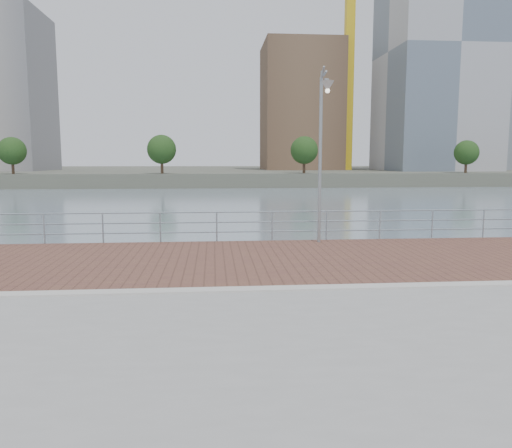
{
  "coord_description": "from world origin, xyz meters",
  "views": [
    {
      "loc": [
        -1.13,
        -11.24,
        3.04
      ],
      "look_at": [
        0.0,
        2.0,
        1.3
      ],
      "focal_mm": 35.0,
      "sensor_mm": 36.0,
      "label": 1
    }
  ],
  "objects": [
    {
      "name": "tower_crane",
      "position": [
        27.36,
        104.0,
        33.5
      ],
      "size": [
        47.0,
        2.0,
        50.7
      ],
      "color": "gold",
      "rests_on": "far_shore"
    },
    {
      "name": "guardrail",
      "position": [
        0.0,
        7.0,
        0.69
      ],
      "size": [
        39.06,
        0.06,
        1.13
      ],
      "color": "#8C9EA8",
      "rests_on": "brick_lane"
    },
    {
      "name": "skyline",
      "position": [
        24.98,
        104.34,
        23.26
      ],
      "size": [
        233.0,
        41.0,
        62.53
      ],
      "color": "#ADA38E",
      "rests_on": "far_shore"
    },
    {
      "name": "shoreline_trees",
      "position": [
        19.84,
        77.0,
        4.39
      ],
      "size": [
        169.26,
        5.02,
        6.7
      ],
      "color": "#473323",
      "rests_on": "far_shore"
    },
    {
      "name": "street_lamp",
      "position": [
        2.69,
        6.07,
        4.2
      ],
      "size": [
        0.43,
        1.25,
        5.92
      ],
      "color": "gray",
      "rests_on": "brick_lane"
    },
    {
      "name": "brick_lane",
      "position": [
        0.0,
        3.6,
        0.01
      ],
      "size": [
        40.0,
        6.8,
        0.02
      ],
      "primitive_type": "cube",
      "color": "brown",
      "rests_on": "seawall"
    },
    {
      "name": "far_shore",
      "position": [
        0.0,
        122.5,
        -0.75
      ],
      "size": [
        320.0,
        95.0,
        2.5
      ],
      "primitive_type": "cube",
      "color": "#4C5142",
      "rests_on": "ground"
    },
    {
      "name": "water",
      "position": [
        0.0,
        0.0,
        -2.0
      ],
      "size": [
        400.0,
        400.0,
        0.0
      ],
      "primitive_type": "plane",
      "color": "slate",
      "rests_on": "ground"
    },
    {
      "name": "curb",
      "position": [
        0.0,
        0.0,
        0.03
      ],
      "size": [
        40.0,
        0.4,
        0.06
      ],
      "primitive_type": "cube",
      "color": "#B7B5AD",
      "rests_on": "seawall"
    }
  ]
}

